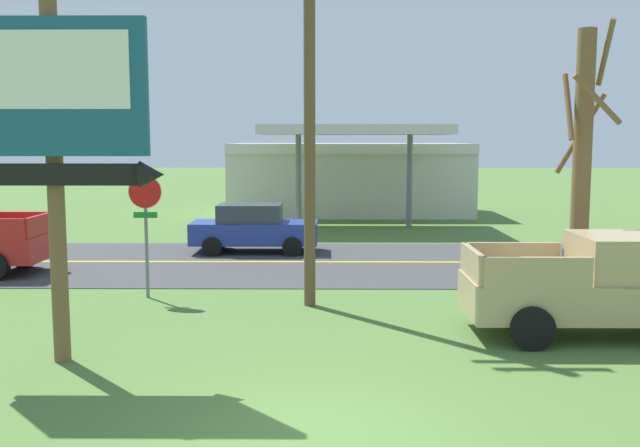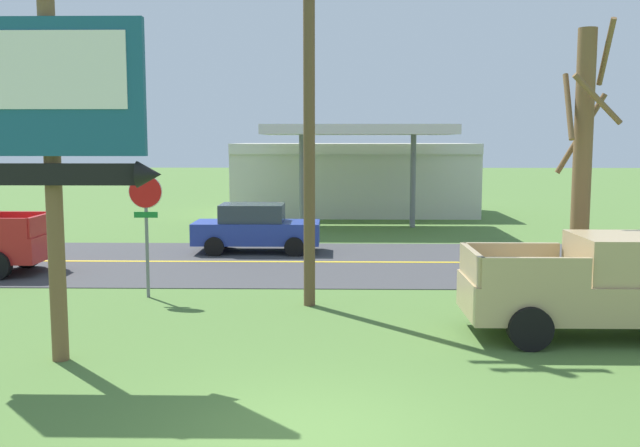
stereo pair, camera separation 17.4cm
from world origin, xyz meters
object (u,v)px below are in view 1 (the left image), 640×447
object	(u,v)px
stop_sign	(146,214)
utility_pole	(309,83)
pickup_tan_parked_on_lawn	(606,286)
motel_sign	(53,120)
gas_station	(350,176)
car_blue_near_lane	(254,228)
bare_tree	(582,166)

from	to	relation	value
stop_sign	utility_pole	xyz separation A→B (m)	(3.91, -0.75, 2.98)
utility_pole	pickup_tan_parked_on_lawn	xyz separation A→B (m)	(5.76, -2.47, -4.04)
stop_sign	motel_sign	bearing A→B (deg)	-91.79
pickup_tan_parked_on_lawn	utility_pole	bearing A→B (deg)	156.79
gas_station	pickup_tan_parked_on_lawn	xyz separation A→B (m)	(4.20, -22.96, -0.98)
car_blue_near_lane	gas_station	bearing A→B (deg)	74.09
motel_sign	gas_station	world-z (taller)	motel_sign
motel_sign	gas_station	xyz separation A→B (m)	(5.63, 24.81, -2.14)
motel_sign	utility_pole	size ratio (longest dim) A/B	0.64
utility_pole	motel_sign	bearing A→B (deg)	-133.24
gas_station	bare_tree	bearing A→B (deg)	-78.23
utility_pole	pickup_tan_parked_on_lawn	bearing A→B (deg)	-23.21
motel_sign	car_blue_near_lane	size ratio (longest dim) A/B	1.43
motel_sign	car_blue_near_lane	xyz separation A→B (m)	(1.99, 12.07, -3.26)
motel_sign	pickup_tan_parked_on_lawn	xyz separation A→B (m)	(9.83, 1.86, -3.12)
gas_station	car_blue_near_lane	world-z (taller)	gas_station
utility_pole	stop_sign	bearing A→B (deg)	169.15
stop_sign	car_blue_near_lane	distance (m)	7.33
stop_sign	car_blue_near_lane	size ratio (longest dim) A/B	0.70
bare_tree	car_blue_near_lane	bearing A→B (deg)	134.29
utility_pole	gas_station	xyz separation A→B (m)	(1.56, 20.49, -3.06)
motel_sign	stop_sign	distance (m)	5.48
motel_sign	pickup_tan_parked_on_lawn	bearing A→B (deg)	10.70
pickup_tan_parked_on_lawn	bare_tree	bearing A→B (deg)	85.36
gas_station	car_blue_near_lane	distance (m)	13.30
bare_tree	car_blue_near_lane	world-z (taller)	bare_tree
motel_sign	car_blue_near_lane	world-z (taller)	motel_sign
car_blue_near_lane	bare_tree	bearing A→B (deg)	-45.71
motel_sign	pickup_tan_parked_on_lawn	size ratio (longest dim) A/B	1.16
stop_sign	pickup_tan_parked_on_lawn	distance (m)	10.25
bare_tree	car_blue_near_lane	size ratio (longest dim) A/B	1.50
utility_pole	pickup_tan_parked_on_lawn	distance (m)	7.46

